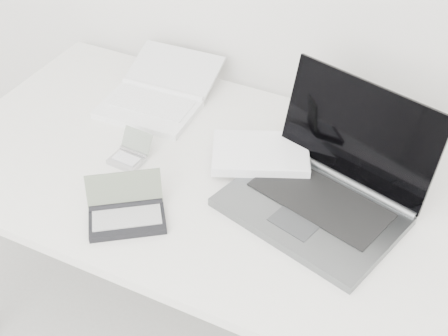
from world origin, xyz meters
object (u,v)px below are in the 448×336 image
at_px(laptop_large, 310,180).
at_px(palmtop_charcoal, 126,213).
at_px(netbook_open_white, 156,97).
at_px(desk, 241,194).

distance_m(laptop_large, palmtop_charcoal, 0.45).
bearing_deg(palmtop_charcoal, netbook_open_white, 76.90).
relative_size(netbook_open_white, palmtop_charcoal, 1.65).
height_order(laptop_large, netbook_open_white, laptop_large).
bearing_deg(palmtop_charcoal, laptop_large, 1.80).
height_order(netbook_open_white, palmtop_charcoal, palmtop_charcoal).
height_order(desk, netbook_open_white, netbook_open_white).
xyz_separation_m(laptop_large, netbook_open_white, (-0.54, 0.17, -0.02)).
distance_m(netbook_open_white, palmtop_charcoal, 0.48).
height_order(laptop_large, palmtop_charcoal, laptop_large).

